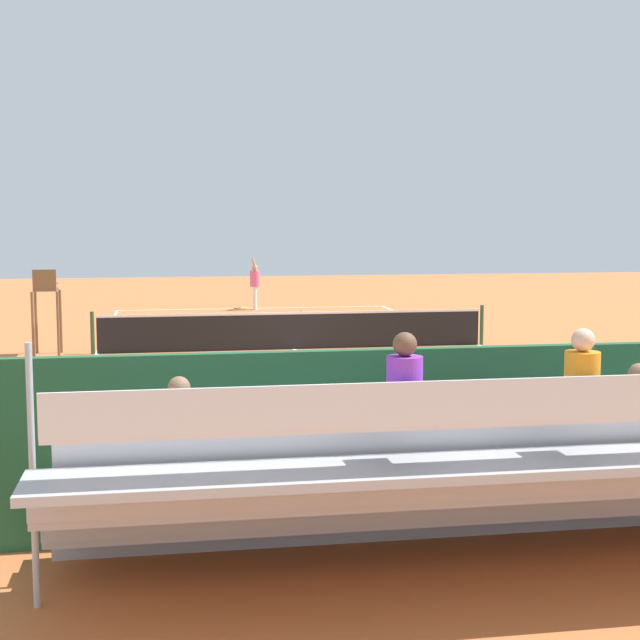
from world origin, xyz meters
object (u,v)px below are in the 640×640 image
(tennis_player, at_px, (255,282))
(umpire_chair, at_px, (46,302))
(tennis_racket, at_px, (244,308))
(equipment_bag, at_px, (545,487))
(bleacher_stand, at_px, (516,474))
(tennis_net, at_px, (294,330))
(tennis_ball_far, at_px, (338,318))
(tennis_ball_near, at_px, (301,310))

(tennis_player, bearing_deg, umpire_chair, 59.29)
(umpire_chair, distance_m, tennis_racket, 12.55)
(equipment_bag, bearing_deg, bleacher_stand, 59.39)
(umpire_chair, bearing_deg, tennis_net, 179.86)
(tennis_player, distance_m, tennis_ball_far, 4.49)
(tennis_player, bearing_deg, equipment_bag, 92.63)
(tennis_net, xyz_separation_m, bleacher_stand, (0.03, 15.37, 0.45))
(bleacher_stand, height_order, umpire_chair, bleacher_stand)
(equipment_bag, height_order, tennis_racket, equipment_bag)
(equipment_bag, bearing_deg, umpire_chair, -61.32)
(bleacher_stand, relative_size, tennis_ball_far, 137.27)
(tennis_racket, distance_m, tennis_ball_near, 2.39)
(bleacher_stand, distance_m, tennis_player, 25.89)
(tennis_racket, height_order, tennis_ball_far, tennis_ball_far)
(tennis_racket, xyz_separation_m, tennis_ball_far, (-2.82, 4.16, 0.02))
(bleacher_stand, bearing_deg, tennis_racket, -89.31)
(tennis_net, distance_m, equipment_bag, 13.45)
(umpire_chair, height_order, equipment_bag, umpire_chair)
(umpire_chair, bearing_deg, tennis_ball_far, -141.65)
(tennis_player, relative_size, tennis_ball_far, 29.18)
(umpire_chair, relative_size, tennis_racket, 3.65)
(tennis_net, relative_size, bleacher_stand, 1.14)
(equipment_bag, bearing_deg, tennis_player, -87.37)
(tennis_net, relative_size, umpire_chair, 4.81)
(tennis_net, xyz_separation_m, umpire_chair, (6.20, -0.02, 0.81))
(tennis_ball_near, bearing_deg, umpire_chair, 51.03)
(tennis_racket, relative_size, tennis_ball_far, 8.88)
(tennis_ball_near, bearing_deg, tennis_player, -26.68)
(tennis_ball_near, bearing_deg, tennis_racket, -33.64)
(tennis_racket, bearing_deg, umpire_chair, 62.02)
(umpire_chair, height_order, tennis_ball_near, umpire_chair)
(tennis_net, xyz_separation_m, tennis_ball_far, (-2.48, -6.88, -0.47))
(equipment_bag, height_order, tennis_player, tennis_player)
(tennis_ball_far, bearing_deg, bleacher_stand, 83.57)
(equipment_bag, xyz_separation_m, tennis_ball_near, (-0.51, -23.11, -0.15))
(tennis_player, xyz_separation_m, tennis_racket, (0.38, -0.52, -1.00))
(tennis_racket, height_order, tennis_ball_near, tennis_ball_near)
(bleacher_stand, xyz_separation_m, tennis_racket, (0.32, -26.41, -0.94))
(tennis_ball_near, bearing_deg, tennis_ball_far, 106.41)
(equipment_bag, relative_size, tennis_racket, 1.54)
(tennis_ball_near, bearing_deg, bleacher_stand, 86.18)
(tennis_ball_near, bearing_deg, tennis_net, 80.38)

